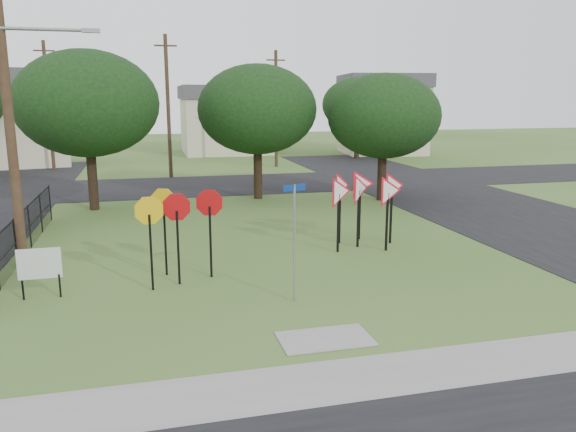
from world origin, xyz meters
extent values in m
plane|color=#3A5D22|center=(0.00, 0.00, 0.00)|extent=(140.00, 140.00, 0.00)
cube|color=gray|center=(0.00, -4.20, 0.01)|extent=(30.00, 1.60, 0.02)
cube|color=#3A5D22|center=(0.00, -5.40, 0.01)|extent=(30.00, 0.80, 0.02)
cube|color=black|center=(12.00, 10.00, 0.01)|extent=(8.00, 50.00, 0.02)
cube|color=black|center=(0.00, 20.00, 0.01)|extent=(60.00, 8.00, 0.02)
cube|color=gray|center=(0.00, -2.40, 0.01)|extent=(2.00, 1.20, 0.02)
cylinder|color=gray|center=(-0.04, 0.05, 1.52)|extent=(0.06, 0.06, 3.03)
cube|color=navy|center=(-0.04, 0.05, 2.95)|extent=(0.61, 0.18, 0.16)
cube|color=black|center=(-2.83, 2.14, 1.05)|extent=(0.06, 0.06, 2.10)
cube|color=black|center=(-1.88, 2.56, 1.05)|extent=(0.06, 0.06, 2.10)
cube|color=black|center=(-3.56, 1.82, 1.05)|extent=(0.06, 0.06, 2.10)
cube|color=black|center=(-3.14, 3.08, 1.05)|extent=(0.06, 0.06, 2.10)
cube|color=black|center=(2.59, 4.21, 1.00)|extent=(0.07, 0.07, 2.00)
cube|color=black|center=(3.48, 4.65, 1.00)|extent=(0.07, 0.07, 2.00)
cube|color=black|center=(4.26, 3.98, 1.00)|extent=(0.07, 0.07, 2.00)
cube|color=black|center=(3.03, 5.32, 1.00)|extent=(0.07, 0.07, 2.00)
cube|color=black|center=(3.93, 5.65, 1.00)|extent=(0.07, 0.07, 2.00)
cube|color=black|center=(4.82, 4.88, 1.00)|extent=(0.07, 0.07, 2.00)
cube|color=black|center=(-6.82, 1.85, 0.31)|extent=(0.04, 0.04, 0.63)
cube|color=black|center=(-5.92, 1.85, 0.31)|extent=(0.04, 0.04, 0.63)
cube|color=silver|center=(-6.37, 1.85, 0.94)|extent=(1.08, 0.05, 0.81)
cylinder|color=#473220|center=(-7.30, 4.50, 5.00)|extent=(0.28, 0.28, 10.00)
cylinder|color=gray|center=(-6.10, 4.40, 7.00)|extent=(2.40, 0.10, 0.10)
cube|color=gray|center=(-4.90, 4.40, 7.00)|extent=(0.50, 0.18, 0.12)
cylinder|color=#473220|center=(-2.00, 24.00, 4.50)|extent=(0.24, 0.24, 9.00)
cube|color=#473220|center=(-2.00, 24.00, 8.30)|extent=(1.40, 0.10, 0.10)
cylinder|color=#473220|center=(6.00, 28.00, 4.25)|extent=(0.24, 0.24, 8.50)
cube|color=#473220|center=(6.00, 28.00, 7.80)|extent=(1.40, 0.10, 0.10)
cylinder|color=#473220|center=(-10.00, 30.00, 4.50)|extent=(0.24, 0.24, 9.00)
cube|color=#473220|center=(-10.00, 30.00, 8.30)|extent=(1.40, 0.10, 0.10)
cylinder|color=black|center=(-7.60, 5.10, 0.75)|extent=(0.05, 0.05, 1.50)
cylinder|color=black|center=(-7.60, 7.40, 0.75)|extent=(0.05, 0.05, 1.50)
cylinder|color=black|center=(-7.60, 9.70, 0.75)|extent=(0.05, 0.05, 1.50)
cylinder|color=black|center=(-7.60, 12.00, 0.75)|extent=(0.05, 0.05, 1.50)
cube|color=black|center=(-7.60, 6.25, 1.46)|extent=(0.03, 11.50, 0.03)
cube|color=black|center=(-7.60, 6.25, 0.75)|extent=(0.03, 11.50, 0.03)
cube|color=black|center=(-7.60, 6.25, 0.75)|extent=(0.01, 11.50, 1.50)
cube|color=beige|center=(-14.00, 34.00, 3.00)|extent=(10.08, 8.46, 6.00)
cube|color=beige|center=(4.00, 40.00, 2.50)|extent=(8.00, 8.00, 5.00)
cube|color=#45454A|center=(4.00, 40.00, 5.60)|extent=(8.40, 8.40, 1.20)
cube|color=beige|center=(18.00, 36.00, 3.00)|extent=(7.91, 7.91, 6.00)
cube|color=#45454A|center=(18.00, 36.00, 6.60)|extent=(8.30, 8.30, 1.20)
cylinder|color=black|center=(-6.00, 14.00, 1.31)|extent=(0.44, 0.44, 2.62)
ellipsoid|color=black|center=(-6.00, 14.00, 4.87)|extent=(6.40, 6.40, 4.80)
cylinder|color=black|center=(2.00, 15.00, 1.22)|extent=(0.44, 0.44, 2.45)
ellipsoid|color=black|center=(2.00, 15.00, 4.55)|extent=(6.00, 6.00, 4.50)
cylinder|color=black|center=(8.00, 13.00, 1.14)|extent=(0.44, 0.44, 2.27)
ellipsoid|color=black|center=(8.00, 13.00, 4.23)|extent=(5.60, 5.60, 4.20)
cylinder|color=black|center=(14.00, 32.00, 1.22)|extent=(0.44, 0.44, 2.45)
ellipsoid|color=black|center=(14.00, 32.00, 4.55)|extent=(6.00, 6.00, 4.50)
camera|label=1|loc=(-3.58, -13.18, 5.14)|focal=35.00mm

